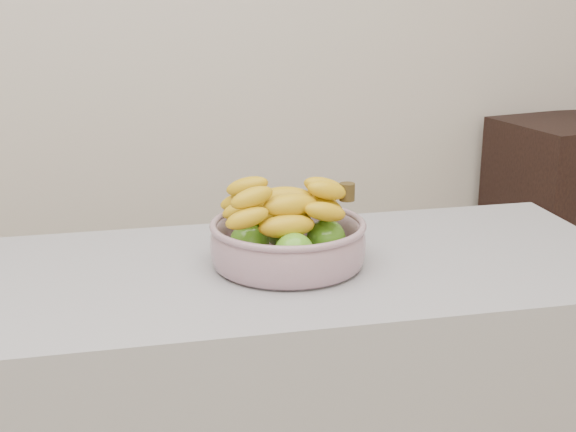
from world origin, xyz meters
name	(u,v)px	position (x,y,z in m)	size (l,w,h in m)	color
cabinet	(564,241)	(1.65, 1.78, 0.46)	(0.52, 0.41, 0.93)	black
fruit_bowl	(288,238)	(0.31, 0.63, 0.95)	(0.30, 0.30, 0.16)	#A9B5CB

